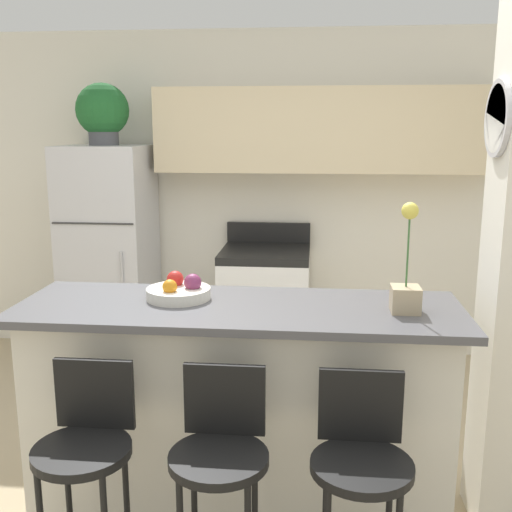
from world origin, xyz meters
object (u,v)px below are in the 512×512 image
Objects in this scene: refrigerator at (110,256)px; bar_stool_right at (361,465)px; potted_plant_on_fridge at (102,112)px; orchid_vase at (406,283)px; bar_stool_mid at (220,458)px; stove_range at (265,307)px; fruit_bowl at (179,291)px; bar_stool_left at (86,450)px.

bar_stool_right is (1.76, -2.43, -0.22)m from refrigerator.
orchid_vase is (1.96, -1.93, -0.75)m from potted_plant_on_fridge.
bar_stool_right is 0.77m from orchid_vase.
bar_stool_mid is at bearing -62.79° from refrigerator.
fruit_bowl is (-0.24, -1.84, 0.62)m from stove_range.
bar_stool_left is at bearing 180.00° from bar_stool_mid.
orchid_vase reaches higher than fruit_bowl.
bar_stool_left is 1.43m from orchid_vase.
bar_stool_right is (0.51, 0.00, 0.00)m from bar_stool_mid.
fruit_bowl reaches higher than stove_range.
refrigerator is 1.79× the size of bar_stool_left.
potted_plant_on_fridge reaches higher than stove_range.
potted_plant_on_fridge reaches higher than bar_stool_left.
fruit_bowl is (-0.28, 0.61, 0.46)m from bar_stool_mid.
stove_range is at bearing 0.62° from potted_plant_on_fridge.
orchid_vase is (0.20, 0.50, 0.55)m from bar_stool_right.
fruit_bowl is (0.23, 0.61, 0.46)m from bar_stool_left.
bar_stool_mid is (0.51, 0.00, 0.00)m from bar_stool_left.
stove_range is 2.30× the size of orchid_vase.
potted_plant_on_fridge reaches higher than bar_stool_right.
bar_stool_mid is at bearing -65.18° from fruit_bowl.
refrigerator is 2.74m from bar_stool_mid.
potted_plant_on_fridge reaches higher than bar_stool_mid.
potted_plant_on_fridge is (-1.21, -0.01, 1.46)m from stove_range.
orchid_vase reaches higher than stove_range.
bar_stool_mid is 2.03× the size of orchid_vase.
bar_stool_left is 1.00× the size of bar_stool_right.
refrigerator is 2.08m from fruit_bowl.
bar_stool_right is 3.23× the size of fruit_bowl.
potted_plant_on_fridge is at bearing 135.49° from orchid_vase.
orchid_vase is (1.96, -1.93, 0.33)m from refrigerator.
bar_stool_mid is at bearing -89.04° from stove_range.
refrigerator is at bearing -63.80° from potted_plant_on_fridge.
stove_range is 3.68× the size of fruit_bowl.
refrigerator is at bearing 117.21° from bar_stool_mid.
refrigerator is at bearing 117.98° from fruit_bowl.
potted_plant_on_fridge is at bearing 125.89° from bar_stool_right.
bar_stool_left is 2.03× the size of orchid_vase.
stove_range is 1.95m from fruit_bowl.
orchid_vase is at bearing -68.80° from stove_range.
fruit_bowl is at bearing 69.31° from bar_stool_left.
bar_stool_left is 2.85m from potted_plant_on_fridge.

